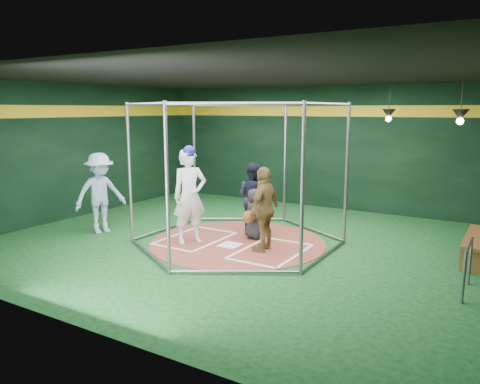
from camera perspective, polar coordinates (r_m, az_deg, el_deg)
The scene contains 14 objects.
room_shell at distance 9.88m, azimuth -0.28°, elevation 3.66°, with size 10.10×9.10×3.53m.
clay_disc at distance 10.22m, azimuth -0.29°, elevation -6.14°, with size 3.80×3.80×0.01m, color brown.
home_plate at distance 9.97m, azimuth -1.20°, elevation -6.48°, with size 0.43×0.43×0.01m, color white.
batter_box_left at distance 10.53m, azimuth -5.44°, elevation -5.63°, with size 1.17×1.77×0.01m.
batter_box_right at distance 9.56m, azimuth 3.82°, elevation -7.24°, with size 1.17×1.77×0.01m.
batting_cage at distance 9.90m, azimuth -0.30°, elevation 2.19°, with size 4.05×4.67×3.00m.
pendant_lamp_near at distance 12.32m, azimuth 17.68°, elevation 9.07°, with size 0.34×0.34×0.90m.
pendant_lamp_far at distance 10.43m, azimuth 25.29°, elevation 8.48°, with size 0.34×0.34×0.90m.
batter_figure at distance 10.03m, azimuth -6.15°, elevation -0.38°, with size 0.81×0.88×2.10m.
visitor_leopard at distance 9.44m, azimuth 2.99°, elevation -2.08°, with size 1.01×0.42×1.72m, color #AA8849.
catcher_figure at distance 10.34m, azimuth 1.67°, elevation -2.70°, with size 0.64×0.65×1.12m.
umpire at distance 11.00m, azimuth 1.59°, elevation -0.59°, with size 0.79×0.61×1.62m, color black.
bystander_blue at distance 11.31m, azimuth -16.68°, elevation -0.14°, with size 1.21×0.69×1.87m, color #95A9C6.
steel_railing at distance 8.16m, azimuth 26.02°, elevation -7.50°, with size 0.05×0.94×0.81m.
Camera 1 is at (5.12, -8.37, 2.87)m, focal length 35.00 mm.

